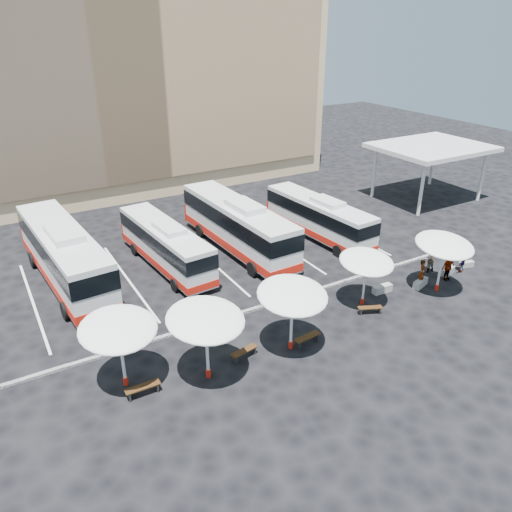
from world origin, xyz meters
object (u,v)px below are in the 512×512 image
sunshade_4 (444,245)px  conc_bench_3 (466,264)px  bus_3 (319,217)px  wood_bench_3 (370,309)px  sunshade_1 (206,320)px  wood_bench_2 (307,338)px  sunshade_2 (292,295)px  passenger_0 (422,273)px  sunshade_3 (367,262)px  wood_bench_1 (244,352)px  bus_2 (238,224)px  conc_bench_2 (448,271)px  wood_bench_0 (143,388)px  bus_1 (165,244)px  conc_bench_1 (420,283)px  passenger_3 (462,261)px  sunshade_0 (118,329)px  passenger_1 (429,259)px  conc_bench_0 (382,289)px  passenger_2 (448,267)px  bus_0 (64,254)px

sunshade_4 → conc_bench_3: bearing=16.4°
bus_3 → wood_bench_3: 11.66m
sunshade_1 → wood_bench_2: (5.77, -0.20, -2.93)m
bus_3 → sunshade_1: (-14.92, -11.24, 1.55)m
sunshade_2 → passenger_0: (11.26, 1.49, -2.34)m
sunshade_3 → wood_bench_1: sunshade_3 is taller
bus_2 → conc_bench_2: bus_2 is taller
bus_3 → wood_bench_0: bearing=-153.2°
bus_1 → conc_bench_2: bearing=-38.4°
conc_bench_1 → passenger_0: passenger_0 is taller
wood_bench_0 → passenger_0: passenger_0 is taller
sunshade_3 → passenger_3: bearing=-0.7°
bus_2 → conc_bench_2: 15.19m
bus_3 → wood_bench_3: bus_3 is taller
passenger_3 → sunshade_1: bearing=-18.9°
sunshade_3 → wood_bench_0: size_ratio=2.13×
sunshade_0 → passenger_1: 21.80m
wood_bench_0 → conc_bench_3: bearing=3.2°
sunshade_0 → sunshade_2: (8.48, -1.53, 0.06)m
sunshade_4 → bus_1: bearing=139.1°
conc_bench_0 → conc_bench_1: size_ratio=1.02×
bus_3 → conc_bench_2: size_ratio=8.71×
conc_bench_0 → passenger_1: passenger_1 is taller
bus_1 → wood_bench_1: (-0.35, -11.94, -1.38)m
sunshade_1 → wood_bench_2: 6.47m
conc_bench_3 → passenger_2: bearing=-167.2°
wood_bench_0 → passenger_0: (19.25, 1.09, 0.52)m
conc_bench_0 → passenger_1: bearing=7.5°
sunshade_1 → conc_bench_2: (18.83, 1.58, -3.07)m
wood_bench_2 → wood_bench_3: size_ratio=1.11×
bus_3 → wood_bench_2: size_ratio=6.69×
bus_2 → passenger_0: (7.79, -10.92, -1.16)m
sunshade_4 → conc_bench_2: size_ratio=3.04×
conc_bench_1 → conc_bench_3: bearing=4.7°
sunshade_4 → passenger_3: sunshade_4 is taller
sunshade_1 → conc_bench_0: 13.68m
wood_bench_1 → passenger_0: 13.86m
passenger_2 → passenger_1: bearing=95.1°
wood_bench_2 → conc_bench_1: 10.23m
bus_0 → passenger_0: bearing=-35.1°
sunshade_1 → wood_bench_0: sunshade_1 is taller
sunshade_1 → passenger_3: size_ratio=2.79×
sunshade_4 → wood_bench_2: bearing=-176.8°
sunshade_0 → wood_bench_0: (0.49, -1.13, -2.79)m
bus_1 → passenger_3: bus_1 is taller
passenger_0 → passenger_1: size_ratio=0.96×
bus_2 → sunshade_1: 14.91m
sunshade_1 → wood_bench_1: size_ratio=2.99×
conc_bench_1 → passenger_2: size_ratio=0.70×
bus_2 → wood_bench_1: (-6.02, -11.90, -1.71)m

